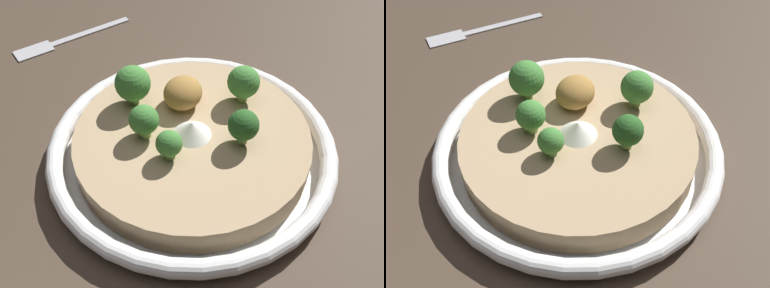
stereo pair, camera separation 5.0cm
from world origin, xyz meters
The scene contains 10 objects.
ground_plane centered at (0.00, 0.00, 0.00)m, with size 6.00×6.00×0.00m, color #47382B.
risotto_bowl centered at (0.00, 0.00, 0.02)m, with size 0.30×0.30×0.04m.
cheese_sprinkle centered at (0.00, 0.00, 0.04)m, with size 0.04×0.04×0.02m.
crispy_onion_garnish centered at (0.04, 0.02, 0.05)m, with size 0.05×0.04×0.03m.
broccoli_right centered at (0.07, -0.03, 0.06)m, with size 0.04×0.04×0.04m.
broccoli_left centered at (-0.04, 0.01, 0.05)m, with size 0.03×0.03×0.03m.
broccoli_back_right centered at (0.03, 0.08, 0.06)m, with size 0.04×0.04×0.05m.
broccoli_front centered at (0.01, -0.05, 0.06)m, with size 0.03×0.03×0.04m.
broccoli_back centered at (-0.02, 0.05, 0.06)m, with size 0.03×0.03×0.04m.
fork_utensil centered at (0.15, 0.24, 0.00)m, with size 0.15×0.12×0.00m.
Camera 2 is at (-0.31, -0.16, 0.39)m, focal length 45.00 mm.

